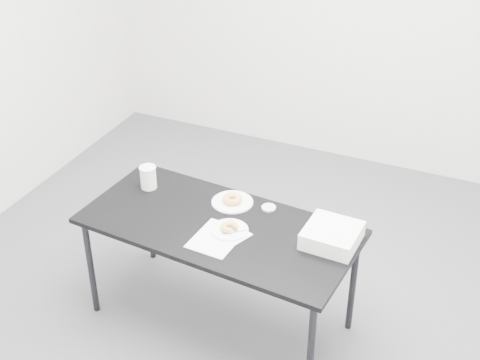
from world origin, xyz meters
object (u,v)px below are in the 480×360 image
at_px(table, 219,232).
at_px(coffee_cup, 148,177).
at_px(scorecard, 217,238).
at_px(plate_far, 232,202).
at_px(donut_near, 229,227).
at_px(pen, 234,233).
at_px(bakery_box, 332,235).
at_px(plate_near, 229,230).
at_px(donut_far, 232,199).

height_order(table, coffee_cup, coffee_cup).
distance_m(scorecard, plate_far, 0.35).
relative_size(donut_near, coffee_cup, 0.69).
bearing_deg(scorecard, table, 114.53).
distance_m(scorecard, pen, 0.10).
height_order(coffee_cup, bakery_box, coffee_cup).
relative_size(plate_near, donut_near, 2.13).
xyz_separation_m(plate_near, bakery_box, (0.53, 0.12, 0.04)).
distance_m(plate_far, donut_far, 0.02).
bearing_deg(table, plate_far, 99.85).
height_order(table, scorecard, scorecard).
bearing_deg(pen, donut_far, 77.05).
bearing_deg(scorecard, pen, 52.22).
bearing_deg(table, bakery_box, 13.30).
bearing_deg(donut_near, pen, -23.03).
bearing_deg(plate_near, donut_near, 90.00).
relative_size(scorecard, donut_near, 3.03).
xyz_separation_m(scorecard, pen, (0.07, 0.07, 0.01)).
bearing_deg(scorecard, coffee_cup, 157.27).
bearing_deg(coffee_cup, donut_near, -18.10).
xyz_separation_m(pen, coffee_cup, (-0.64, 0.21, 0.06)).
bearing_deg(pen, scorecard, -170.78).
relative_size(pen, donut_near, 1.41).
bearing_deg(scorecard, plate_far, 104.54).
relative_size(donut_far, bakery_box, 0.41).
bearing_deg(donut_far, plate_far, -90.00).
height_order(pen, plate_far, pen).
xyz_separation_m(plate_far, donut_far, (0.00, 0.00, 0.02)).
xyz_separation_m(pen, plate_near, (-0.03, 0.01, -0.00)).
distance_m(table, bakery_box, 0.62).
distance_m(plate_near, donut_near, 0.02).
bearing_deg(donut_near, bakery_box, 12.76).
relative_size(plate_far, donut_far, 2.13).
bearing_deg(plate_near, plate_far, 111.11).
bearing_deg(coffee_cup, plate_near, -18.10).
relative_size(pen, plate_near, 0.66).
bearing_deg(pen, bakery_box, -24.00).
relative_size(scorecard, donut_far, 2.61).
distance_m(table, scorecard, 0.14).
distance_m(pen, bakery_box, 0.51).
relative_size(plate_near, coffee_cup, 1.46).
bearing_deg(bakery_box, donut_near, -164.78).
bearing_deg(table, pen, -16.31).
bearing_deg(bakery_box, table, -168.98).
relative_size(plate_far, bakery_box, 0.87).
height_order(plate_near, plate_far, plate_near).
xyz_separation_m(table, donut_far, (-0.02, 0.22, 0.08)).
distance_m(pen, plate_far, 0.30).
relative_size(pen, coffee_cup, 0.97).
bearing_deg(donut_near, plate_far, 111.11).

